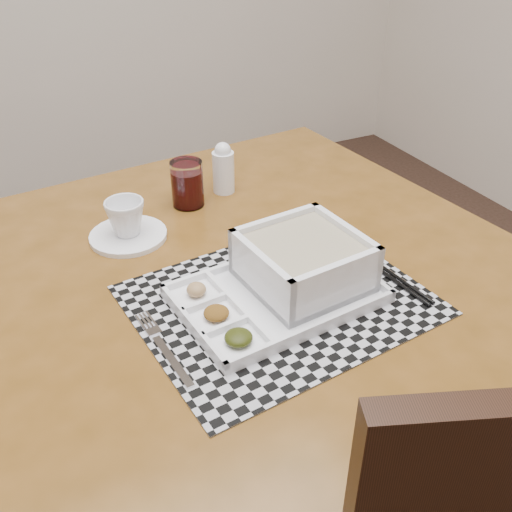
{
  "coord_description": "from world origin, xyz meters",
  "views": [
    {
      "loc": [
        0.28,
        -0.29,
        1.36
      ],
      "look_at": [
        0.62,
        0.41,
        0.84
      ],
      "focal_mm": 40.0,
      "sensor_mm": 36.0,
      "label": 1
    }
  ],
  "objects_px": {
    "cup": "(126,218)",
    "juice_glass": "(187,185)",
    "serving_tray": "(296,272)",
    "dining_table": "(241,304)",
    "creamer_bottle": "(223,168)"
  },
  "relations": [
    {
      "from": "cup",
      "to": "juice_glass",
      "type": "xyz_separation_m",
      "value": [
        0.15,
        0.08,
        0.0
      ]
    },
    {
      "from": "serving_tray",
      "to": "cup",
      "type": "relative_size",
      "value": 4.48
    },
    {
      "from": "dining_table",
      "to": "juice_glass",
      "type": "xyz_separation_m",
      "value": [
        0.0,
        0.27,
        0.13
      ]
    },
    {
      "from": "serving_tray",
      "to": "creamer_bottle",
      "type": "relative_size",
      "value": 2.94
    },
    {
      "from": "serving_tray",
      "to": "creamer_bottle",
      "type": "distance_m",
      "value": 0.4
    },
    {
      "from": "cup",
      "to": "creamer_bottle",
      "type": "relative_size",
      "value": 0.66
    },
    {
      "from": "cup",
      "to": "serving_tray",
      "type": "bearing_deg",
      "value": -46.5
    },
    {
      "from": "creamer_bottle",
      "to": "juice_glass",
      "type": "bearing_deg",
      "value": -165.23
    },
    {
      "from": "dining_table",
      "to": "juice_glass",
      "type": "height_order",
      "value": "juice_glass"
    },
    {
      "from": "dining_table",
      "to": "creamer_bottle",
      "type": "bearing_deg",
      "value": 71.87
    },
    {
      "from": "creamer_bottle",
      "to": "serving_tray",
      "type": "bearing_deg",
      "value": -96.11
    },
    {
      "from": "serving_tray",
      "to": "dining_table",
      "type": "bearing_deg",
      "value": 118.72
    },
    {
      "from": "dining_table",
      "to": "cup",
      "type": "xyz_separation_m",
      "value": [
        -0.15,
        0.2,
        0.12
      ]
    },
    {
      "from": "cup",
      "to": "juice_glass",
      "type": "bearing_deg",
      "value": 35.08
    },
    {
      "from": "dining_table",
      "to": "creamer_bottle",
      "type": "xyz_separation_m",
      "value": [
        0.1,
        0.3,
        0.14
      ]
    }
  ]
}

